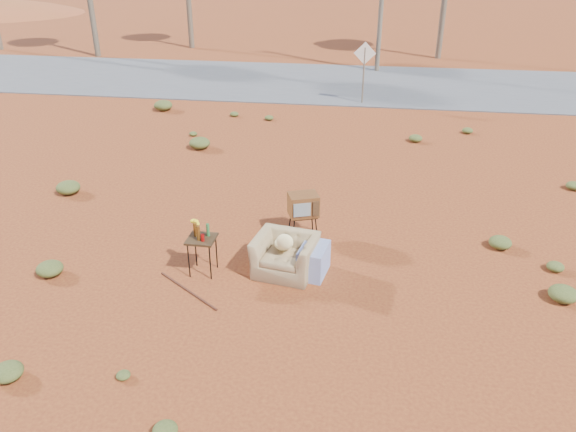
# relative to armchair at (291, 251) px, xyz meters

# --- Properties ---
(ground) EXTENTS (140.00, 140.00, 0.00)m
(ground) POSITION_rel_armchair_xyz_m (-0.54, -0.32, -0.44)
(ground) COLOR brown
(ground) RESTS_ON ground
(highway) EXTENTS (140.00, 7.00, 0.04)m
(highway) POSITION_rel_armchair_xyz_m (-0.54, 14.68, -0.42)
(highway) COLOR #565659
(highway) RESTS_ON ground
(armchair) EXTENTS (1.39, 0.88, 0.95)m
(armchair) POSITION_rel_armchair_xyz_m (0.00, 0.00, 0.00)
(armchair) COLOR #957951
(armchair) RESTS_ON ground
(tv_unit) EXTENTS (0.70, 0.63, 0.93)m
(tv_unit) POSITION_rel_armchair_xyz_m (0.05, 1.41, 0.24)
(tv_unit) COLOR black
(tv_unit) RESTS_ON ground
(side_table) EXTENTS (0.51, 0.51, 1.00)m
(side_table) POSITION_rel_armchair_xyz_m (-1.61, -0.20, 0.29)
(side_table) COLOR #332312
(side_table) RESTS_ON ground
(rusty_bar) EXTENTS (1.30, 0.98, 0.04)m
(rusty_bar) POSITION_rel_armchair_xyz_m (-1.67, -0.88, -0.42)
(rusty_bar) COLOR #4E2114
(rusty_bar) RESTS_ON ground
(road_sign) EXTENTS (0.78, 0.06, 2.19)m
(road_sign) POSITION_rel_armchair_xyz_m (0.96, 11.68, 1.06)
(road_sign) COLOR brown
(road_sign) RESTS_ON ground
(scrub_patch) EXTENTS (17.49, 8.07, 0.33)m
(scrub_patch) POSITION_rel_armchair_xyz_m (-1.36, 4.09, -0.30)
(scrub_patch) COLOR #505625
(scrub_patch) RESTS_ON ground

